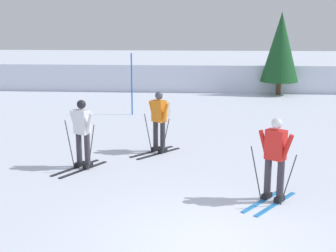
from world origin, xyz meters
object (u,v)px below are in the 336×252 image
at_px(skier_white, 82,132).
at_px(skier_red, 275,157).
at_px(trail_marker_pole, 132,84).
at_px(conifer_far_left, 281,47).
at_px(skier_orange, 160,119).

distance_m(skier_white, skier_red, 4.77).
height_order(skier_white, skier_red, same).
distance_m(skier_red, trail_marker_pole, 9.88).
relative_size(skier_white, conifer_far_left, 0.41).
bearing_deg(trail_marker_pole, skier_orange, -73.50).
xyz_separation_m(skier_red, conifer_far_left, (2.47, 14.85, 1.50)).
bearing_deg(conifer_far_left, skier_orange, -114.13).
bearing_deg(conifer_far_left, trail_marker_pole, -138.52).
xyz_separation_m(skier_red, trail_marker_pole, (-4.23, 8.92, 0.30)).
bearing_deg(skier_white, conifer_far_left, 62.14).
relative_size(skier_orange, skier_red, 1.00).
bearing_deg(trail_marker_pole, skier_red, -64.62).
bearing_deg(trail_marker_pole, conifer_far_left, 41.48).
relative_size(skier_orange, trail_marker_pole, 0.70).
distance_m(skier_orange, trail_marker_pole, 5.68).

